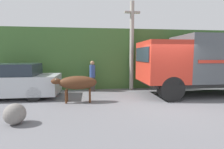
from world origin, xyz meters
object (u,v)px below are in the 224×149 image
roadside_rock (15,114)px  utility_pole (132,45)px  brown_cow (77,83)px  pedestrian_on_hill (92,74)px  parked_suv (7,81)px  cargo_truck (205,62)px

roadside_rock → utility_pole: bearing=45.8°
brown_cow → pedestrian_on_hill: pedestrian_on_hill is taller
pedestrian_on_hill → utility_pole: (2.30, 0.24, 1.69)m
brown_cow → parked_suv: (-3.36, 1.20, -0.05)m
brown_cow → utility_pole: bearing=32.3°
brown_cow → pedestrian_on_hill: 2.37m
cargo_truck → parked_suv: bearing=174.6°
brown_cow → pedestrian_on_hill: (0.69, 2.26, 0.11)m
parked_suv → utility_pole: bearing=15.9°
brown_cow → parked_suv: parked_suv is taller
pedestrian_on_hill → parked_suv: bearing=12.1°
cargo_truck → brown_cow: bearing=-176.3°
brown_cow → parked_suv: 3.57m
cargo_truck → parked_suv: (-9.69, 0.58, -0.93)m
parked_suv → pedestrian_on_hill: size_ratio=2.78×
utility_pole → pedestrian_on_hill: bearing=-174.2°
brown_cow → pedestrian_on_hill: size_ratio=1.12×
pedestrian_on_hill → roadside_rock: 5.15m
parked_suv → pedestrian_on_hill: pedestrian_on_hill is taller
utility_pole → roadside_rock: (-4.64, -4.77, -2.34)m
cargo_truck → pedestrian_on_hill: 5.92m
utility_pole → roadside_rock: bearing=-134.2°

